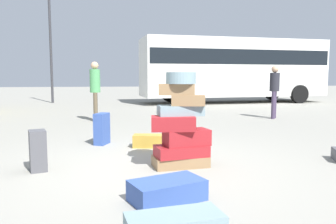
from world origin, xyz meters
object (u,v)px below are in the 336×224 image
person_bearded_onlooker (274,87)px  lamp_post (50,24)px  suitcase_charcoal_right_side (38,151)px  parked_bus (233,66)px  suitcase_navy_foreground_near (167,190)px  suitcase_navy_foreground_far (102,129)px  suitcase_tower (181,127)px  person_tourist_with_camera (95,86)px  suitcase_tan_white_trunk (150,141)px

person_bearded_onlooker → lamp_post: (-8.09, 7.58, 2.89)m
person_bearded_onlooker → lamp_post: size_ratio=0.28×
suitcase_charcoal_right_side → parked_bus: size_ratio=0.06×
suitcase_navy_foreground_near → suitcase_navy_foreground_far: size_ratio=1.26×
suitcase_tower → suitcase_navy_foreground_far: size_ratio=2.27×
suitcase_charcoal_right_side → person_tourist_with_camera: 5.30m
suitcase_navy_foreground_near → person_bearded_onlooker: person_bearded_onlooker is taller
suitcase_navy_foreground_near → person_tourist_with_camera: size_ratio=0.44×
suitcase_tan_white_trunk → person_bearded_onlooker: (4.26, 3.71, 0.87)m
suitcase_charcoal_right_side → lamp_post: lamp_post is taller
suitcase_charcoal_right_side → person_tourist_with_camera: (0.46, 5.23, 0.76)m
parked_bus → lamp_post: 9.34m
suitcase_navy_foreground_far → person_bearded_onlooker: bearing=55.6°
suitcase_navy_foreground_far → person_bearded_onlooker: person_bearded_onlooker is taller
person_bearded_onlooker → parked_bus: size_ratio=0.17×
person_bearded_onlooker → person_tourist_with_camera: bearing=-56.6°
suitcase_tower → person_bearded_onlooker: (3.95, 5.13, 0.40)m
suitcase_tan_white_trunk → person_bearded_onlooker: person_bearded_onlooker is taller
suitcase_navy_foreground_near → suitcase_navy_foreground_far: suitcase_navy_foreground_far is taller
suitcase_tower → suitcase_navy_foreground_near: (-0.39, -1.30, -0.48)m
suitcase_navy_foreground_far → suitcase_tower: bearing=-33.4°
suitcase_navy_foreground_far → suitcase_navy_foreground_near: bearing=-52.3°
suitcase_tower → suitcase_charcoal_right_side: (-2.01, 0.08, -0.30)m
person_bearded_onlooker → parked_bus: (0.96, 6.55, 0.84)m
person_tourist_with_camera → lamp_post: (-2.59, 7.40, 2.84)m
person_tourist_with_camera → parked_bus: bearing=132.2°
suitcase_tower → person_bearded_onlooker: bearing=52.4°
person_bearded_onlooker → lamp_post: bearing=-97.9°
suitcase_tan_white_trunk → parked_bus: bearing=73.8°
suitcase_navy_foreground_near → lamp_post: bearing=84.5°
suitcase_charcoal_right_side → suitcase_navy_foreground_far: suitcase_navy_foreground_far is taller
suitcase_navy_foreground_far → suitcase_tan_white_trunk: bearing=-1.2°
suitcase_navy_foreground_far → lamp_post: lamp_post is taller
suitcase_tower → suitcase_tan_white_trunk: (-0.31, 1.42, -0.47)m
suitcase_tower → person_tourist_with_camera: bearing=106.3°
person_bearded_onlooker → suitcase_navy_foreground_near: bearing=1.2°
suitcase_tower → parked_bus: size_ratio=0.15×
person_tourist_with_camera → lamp_post: lamp_post is taller
parked_bus → suitcase_tower: bearing=-118.1°
suitcase_tower → suitcase_navy_foreground_near: suitcase_tower is taller
suitcase_navy_foreground_near → lamp_post: size_ratio=0.13×
suitcase_tower → parked_bus: bearing=67.2°
parked_bus → suitcase_navy_foreground_near: bearing=-117.5°
person_bearded_onlooker → parked_bus: parked_bus is taller
person_tourist_with_camera → lamp_post: bearing=-163.1°
suitcase_navy_foreground_near → suitcase_tan_white_trunk: bearing=67.8°
person_bearded_onlooker → suitcase_tan_white_trunk: bearing=-13.7°
suitcase_tan_white_trunk → suitcase_navy_foreground_near: size_ratio=0.81×
suitcase_tower → suitcase_charcoal_right_side: suitcase_tower is taller
suitcase_charcoal_right_side → lamp_post: 13.30m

